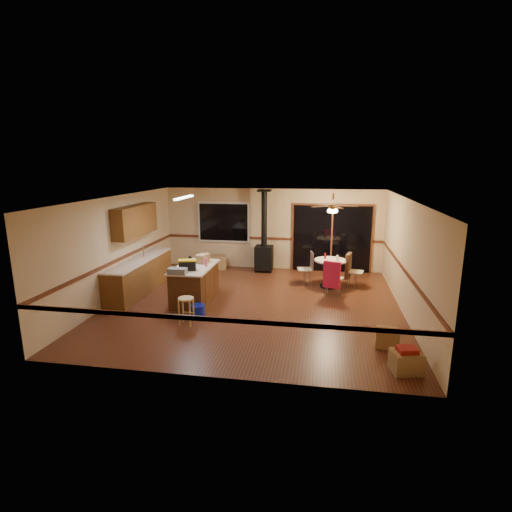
% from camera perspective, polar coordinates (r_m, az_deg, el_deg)
% --- Properties ---
extents(floor, '(7.00, 7.00, 0.00)m').
position_cam_1_polar(floor, '(9.90, -0.29, -6.88)').
color(floor, '#502616').
rests_on(floor, ground).
extents(ceiling, '(7.00, 7.00, 0.00)m').
position_cam_1_polar(ceiling, '(9.34, -0.31, 8.28)').
color(ceiling, silver).
rests_on(ceiling, ground).
extents(wall_back, '(7.00, 0.00, 7.00)m').
position_cam_1_polar(wall_back, '(12.94, 2.34, 3.84)').
color(wall_back, tan).
rests_on(wall_back, ground).
extents(wall_front, '(7.00, 0.00, 7.00)m').
position_cam_1_polar(wall_front, '(6.25, -5.78, -6.52)').
color(wall_front, tan).
rests_on(wall_front, ground).
extents(wall_left, '(0.00, 7.00, 7.00)m').
position_cam_1_polar(wall_left, '(10.69, -19.13, 1.13)').
color(wall_left, tan).
rests_on(wall_left, ground).
extents(wall_right, '(0.00, 7.00, 7.00)m').
position_cam_1_polar(wall_right, '(9.60, 20.77, -0.32)').
color(wall_right, tan).
rests_on(wall_right, ground).
extents(chair_rail, '(7.00, 7.00, 0.08)m').
position_cam_1_polar(chair_rail, '(9.61, -0.29, -1.27)').
color(chair_rail, '#562815').
rests_on(chair_rail, ground).
extents(window, '(1.72, 0.10, 1.32)m').
position_cam_1_polar(window, '(13.15, -4.64, 4.84)').
color(window, black).
rests_on(window, ground).
extents(sliding_door, '(2.52, 0.10, 2.10)m').
position_cam_1_polar(sliding_door, '(12.84, 10.75, 2.41)').
color(sliding_door, black).
rests_on(sliding_door, ground).
extents(lower_cabinets, '(0.60, 3.00, 0.86)m').
position_cam_1_polar(lower_cabinets, '(11.18, -16.24, -2.75)').
color(lower_cabinets, brown).
rests_on(lower_cabinets, ground).
extents(countertop, '(0.64, 3.04, 0.04)m').
position_cam_1_polar(countertop, '(11.07, -16.38, -0.51)').
color(countertop, beige).
rests_on(countertop, lower_cabinets).
extents(upper_cabinets, '(0.35, 2.00, 0.80)m').
position_cam_1_polar(upper_cabinets, '(11.12, -16.86, 4.88)').
color(upper_cabinets, brown).
rests_on(upper_cabinets, ground).
extents(kitchen_island, '(0.88, 1.68, 0.90)m').
position_cam_1_polar(kitchen_island, '(10.11, -8.72, -3.91)').
color(kitchen_island, '#492712').
rests_on(kitchen_island, ground).
extents(wood_stove, '(0.55, 0.50, 2.52)m').
position_cam_1_polar(wood_stove, '(12.63, 1.16, 0.98)').
color(wood_stove, black).
rests_on(wood_stove, ground).
extents(ceiling_fan, '(0.24, 0.24, 0.55)m').
position_cam_1_polar(ceiling_fan, '(10.99, 10.91, 6.75)').
color(ceiling_fan, brown).
rests_on(ceiling_fan, ceiling).
extents(fluorescent_strip, '(0.10, 1.20, 0.04)m').
position_cam_1_polar(fluorescent_strip, '(10.09, -10.24, 8.21)').
color(fluorescent_strip, white).
rests_on(fluorescent_strip, ceiling).
extents(toolbox_grey, '(0.43, 0.24, 0.13)m').
position_cam_1_polar(toolbox_grey, '(9.37, -11.18, -2.11)').
color(toolbox_grey, slate).
rests_on(toolbox_grey, kitchen_island).
extents(toolbox_black, '(0.44, 0.31, 0.22)m').
position_cam_1_polar(toolbox_black, '(9.64, -9.77, -1.36)').
color(toolbox_black, black).
rests_on(toolbox_black, kitchen_island).
extents(toolbox_yellow_lid, '(0.46, 0.32, 0.03)m').
position_cam_1_polar(toolbox_yellow_lid, '(9.61, -9.80, -0.63)').
color(toolbox_yellow_lid, gold).
rests_on(toolbox_yellow_lid, toolbox_black).
extents(box_on_island, '(0.32, 0.38, 0.22)m').
position_cam_1_polar(box_on_island, '(10.27, -7.65, -0.38)').
color(box_on_island, olive).
rests_on(box_on_island, kitchen_island).
extents(bottle_dark, '(0.09, 0.09, 0.27)m').
position_cam_1_polar(bottle_dark, '(9.92, -9.39, -0.78)').
color(bottle_dark, black).
rests_on(bottle_dark, kitchen_island).
extents(bottle_pink, '(0.08, 0.08, 0.21)m').
position_cam_1_polar(bottle_pink, '(9.93, -7.16, -0.86)').
color(bottle_pink, '#D84C8C').
rests_on(bottle_pink, kitchen_island).
extents(bottle_white, '(0.07, 0.07, 0.19)m').
position_cam_1_polar(bottle_white, '(10.60, -7.01, -0.03)').
color(bottle_white, white).
rests_on(bottle_white, kitchen_island).
extents(bar_stool, '(0.42, 0.42, 0.60)m').
position_cam_1_polar(bar_stool, '(8.75, -9.93, -7.75)').
color(bar_stool, tan).
rests_on(bar_stool, floor).
extents(blue_bucket, '(0.37, 0.37, 0.27)m').
position_cam_1_polar(blue_bucket, '(9.21, -8.33, -7.72)').
color(blue_bucket, '#0C1DB3').
rests_on(blue_bucket, floor).
extents(dining_table, '(0.88, 0.88, 0.78)m').
position_cam_1_polar(dining_table, '(11.30, 10.54, -1.75)').
color(dining_table, black).
rests_on(dining_table, ground).
extents(glass_red, '(0.07, 0.07, 0.15)m').
position_cam_1_polar(glass_red, '(11.31, 9.84, 0.01)').
color(glass_red, '#590C14').
rests_on(glass_red, dining_table).
extents(glass_cream, '(0.08, 0.08, 0.15)m').
position_cam_1_polar(glass_cream, '(11.18, 11.53, -0.25)').
color(glass_cream, beige).
rests_on(glass_cream, dining_table).
extents(chair_left, '(0.48, 0.47, 0.51)m').
position_cam_1_polar(chair_left, '(11.40, 7.54, -1.20)').
color(chair_left, tan).
rests_on(chair_left, ground).
extents(chair_near, '(0.55, 0.58, 0.70)m').
position_cam_1_polar(chair_near, '(10.44, 10.83, -2.62)').
color(chair_near, tan).
rests_on(chair_near, ground).
extents(chair_right, '(0.55, 0.52, 0.70)m').
position_cam_1_polar(chair_right, '(11.40, 13.17, -1.40)').
color(chair_right, tan).
rests_on(chair_right, ground).
extents(box_under_window, '(0.68, 0.62, 0.44)m').
position_cam_1_polar(box_under_window, '(13.11, -5.63, -0.90)').
color(box_under_window, olive).
rests_on(box_under_window, floor).
extents(box_corner_a, '(0.55, 0.50, 0.36)m').
position_cam_1_polar(box_corner_a, '(7.28, 20.65, -13.98)').
color(box_corner_a, olive).
rests_on(box_corner_a, floor).
extents(box_corner_b, '(0.46, 0.40, 0.34)m').
position_cam_1_polar(box_corner_b, '(8.08, 18.23, -11.06)').
color(box_corner_b, olive).
rests_on(box_corner_b, floor).
extents(box_small_red, '(0.36, 0.32, 0.08)m').
position_cam_1_polar(box_small_red, '(7.18, 20.79, -12.41)').
color(box_small_red, maroon).
rests_on(box_small_red, box_corner_a).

